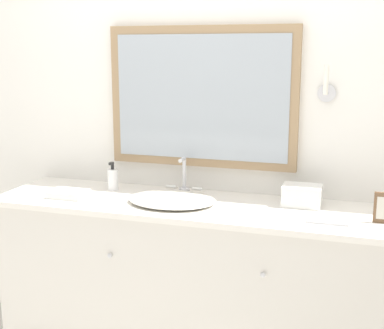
% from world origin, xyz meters
% --- Properties ---
extents(wall_back, '(8.00, 0.18, 2.55)m').
position_xyz_m(wall_back, '(-0.00, 0.59, 1.28)').
color(wall_back, white).
rests_on(wall_back, ground_plane).
extents(vanity_counter, '(2.15, 0.56, 0.90)m').
position_xyz_m(vanity_counter, '(0.00, 0.28, 0.45)').
color(vanity_counter, beige).
rests_on(vanity_counter, ground_plane).
extents(sink_basin, '(0.45, 0.41, 0.20)m').
position_xyz_m(sink_basin, '(-0.14, 0.26, 0.92)').
color(sink_basin, silver).
rests_on(sink_basin, vanity_counter).
extents(soap_bottle, '(0.06, 0.06, 0.16)m').
position_xyz_m(soap_bottle, '(-0.54, 0.40, 0.96)').
color(soap_bottle, white).
rests_on(soap_bottle, vanity_counter).
extents(appliance_box, '(0.19, 0.14, 0.10)m').
position_xyz_m(appliance_box, '(0.49, 0.40, 0.95)').
color(appliance_box, white).
rests_on(appliance_box, vanity_counter).
extents(picture_frame, '(0.09, 0.01, 0.14)m').
position_xyz_m(picture_frame, '(0.87, 0.23, 0.97)').
color(picture_frame, brown).
rests_on(picture_frame, vanity_counter).
extents(hand_towel_near_sink, '(0.19, 0.13, 0.04)m').
position_xyz_m(hand_towel_near_sink, '(-0.70, 0.19, 0.92)').
color(hand_towel_near_sink, white).
rests_on(hand_towel_near_sink, vanity_counter).
extents(metal_tray, '(0.18, 0.13, 0.01)m').
position_xyz_m(metal_tray, '(0.64, 0.19, 0.90)').
color(metal_tray, silver).
rests_on(metal_tray, vanity_counter).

